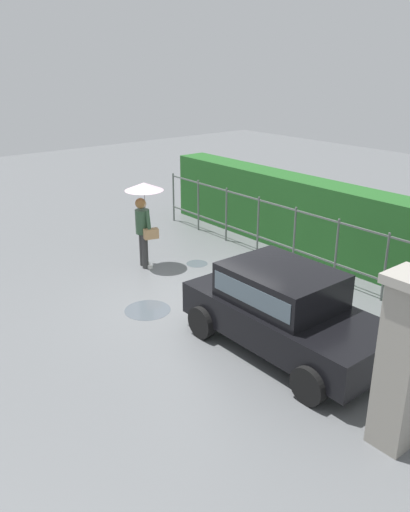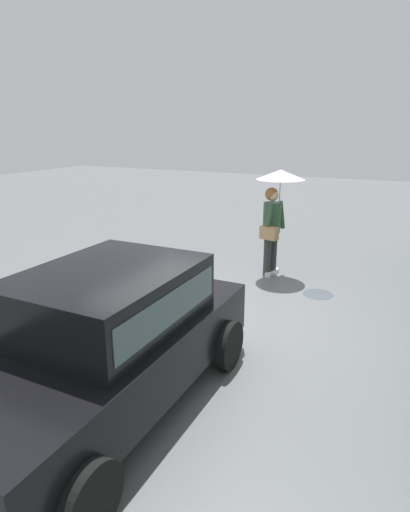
% 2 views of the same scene
% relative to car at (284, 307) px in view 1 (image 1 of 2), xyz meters
% --- Properties ---
extents(ground_plane, '(40.00, 40.00, 0.00)m').
position_rel_car_xyz_m(ground_plane, '(-2.22, -0.07, -0.80)').
color(ground_plane, slate).
extents(car, '(3.74, 1.86, 1.48)m').
position_rel_car_xyz_m(car, '(0.00, 0.00, 0.00)').
color(car, black).
rests_on(car, ground).
extents(pedestrian, '(0.92, 0.92, 2.06)m').
position_rel_car_xyz_m(pedestrian, '(-4.77, 0.28, 0.67)').
color(pedestrian, '#333333').
rests_on(pedestrian, ground).
extents(gate_pillar, '(0.60, 0.60, 2.42)m').
position_rel_car_xyz_m(gate_pillar, '(2.56, -0.65, 0.44)').
color(gate_pillar, gray).
rests_on(gate_pillar, ground).
extents(fence_section, '(11.20, 0.05, 1.50)m').
position_rel_car_xyz_m(fence_section, '(-1.86, 3.05, 0.02)').
color(fence_section, '#59605B').
rests_on(fence_section, ground).
extents(hedge_row, '(12.15, 0.90, 1.90)m').
position_rel_car_xyz_m(hedge_row, '(-1.86, 4.14, 0.15)').
color(hedge_row, '#235B23').
rests_on(hedge_row, ground).
extents(puddle_near, '(0.94, 0.94, 0.00)m').
position_rel_car_xyz_m(puddle_near, '(-2.72, -1.02, -0.80)').
color(puddle_near, '#4C545B').
rests_on(puddle_near, ground).
extents(puddle_far, '(0.53, 0.53, 0.00)m').
position_rel_car_xyz_m(puddle_far, '(-4.09, 1.33, -0.80)').
color(puddle_far, '#4C545B').
rests_on(puddle_far, ground).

